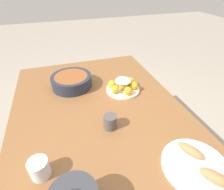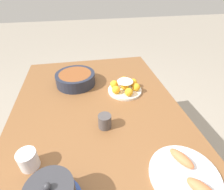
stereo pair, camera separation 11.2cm
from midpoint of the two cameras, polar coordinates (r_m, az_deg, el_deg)
name	(u,v)px [view 1 (the left image)]	position (r m, az deg, el deg)	size (l,w,h in m)	color
ground_plane	(103,179)	(1.66, -5.05, -25.65)	(12.00, 12.00, 0.00)	#9E9384
dining_table	(100,122)	(1.12, -6.84, -8.76)	(1.46, 1.03, 0.76)	brown
cake_plate	(123,86)	(1.22, 1.01, 2.76)	(0.23, 0.23, 0.09)	silver
serving_bowl	(72,81)	(1.30, -15.48, 4.40)	(0.28, 0.28, 0.09)	#232838
seafood_platter	(198,166)	(0.86, 22.64, -20.71)	(0.29, 0.29, 0.06)	silver
cup_near	(110,122)	(0.93, -4.02, -8.82)	(0.07, 0.07, 0.08)	#4C4747
cup_far	(39,168)	(0.84, -26.49, -20.86)	(0.08, 0.08, 0.09)	white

